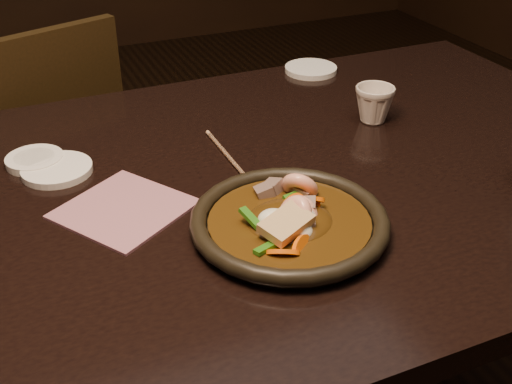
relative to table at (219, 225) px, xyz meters
name	(u,v)px	position (x,y,z in m)	size (l,w,h in m)	color
table	(219,225)	(0.00, 0.00, 0.00)	(1.60, 0.90, 0.75)	black
chair	(36,181)	(-0.25, 0.64, -0.20)	(0.53, 0.53, 0.87)	black
plate	(289,223)	(0.05, -0.16, 0.09)	(0.29, 0.29, 0.03)	black
stirfry	(292,218)	(0.05, -0.16, 0.10)	(0.16, 0.20, 0.07)	#3A230A
soy_dish	(35,160)	(-0.26, 0.19, 0.08)	(0.10, 0.10, 0.01)	white
saucer_left	(57,170)	(-0.23, 0.15, 0.08)	(0.12, 0.12, 0.01)	white
saucer_right	(311,69)	(0.38, 0.39, 0.08)	(0.12, 0.12, 0.01)	white
tea_cup	(374,103)	(0.36, 0.11, 0.11)	(0.08, 0.07, 0.08)	beige
chopsticks	(233,162)	(0.05, 0.06, 0.08)	(0.01, 0.25, 0.01)	tan
napkin	(124,209)	(-0.16, -0.01, 0.08)	(0.17, 0.17, 0.00)	#9E616F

